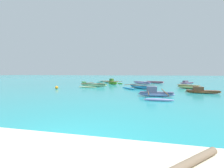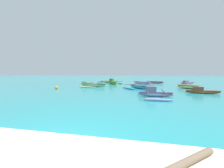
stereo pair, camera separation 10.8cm
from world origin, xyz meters
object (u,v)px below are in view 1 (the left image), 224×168
(moored_boat_3, at_px, (112,82))
(mooring_buoy_0, at_px, (57,88))
(moored_boat_5, at_px, (84,83))
(moored_boat_10, at_px, (202,91))
(moored_boat_2, at_px, (155,93))
(moored_boat_6, at_px, (140,87))
(driftwood_0, at_px, (191,162))
(moored_boat_8, at_px, (142,83))
(moored_boat_4, at_px, (188,87))
(moored_boat_9, at_px, (94,85))
(moored_boat_0, at_px, (106,82))
(moored_boat_7, at_px, (187,83))
(moored_boat_1, at_px, (155,82))

(moored_boat_3, height_order, mooring_buoy_0, moored_boat_3)
(moored_boat_5, height_order, mooring_buoy_0, mooring_buoy_0)
(moored_boat_5, distance_m, moored_boat_10, 19.52)
(moored_boat_2, bearing_deg, moored_boat_6, 103.13)
(moored_boat_5, height_order, driftwood_0, moored_boat_5)
(moored_boat_8, height_order, moored_boat_10, moored_boat_10)
(moored_boat_4, bearing_deg, driftwood_0, -68.69)
(moored_boat_8, height_order, moored_boat_9, moored_boat_9)
(moored_boat_2, height_order, moored_boat_10, moored_boat_2)
(moored_boat_0, xyz_separation_m, moored_boat_4, (13.31, -9.88, 0.11))
(moored_boat_6, bearing_deg, moored_boat_4, 61.24)
(moored_boat_8, xyz_separation_m, driftwood_0, (1.44, -24.30, -0.05))
(moored_boat_7, height_order, mooring_buoy_0, moored_boat_7)
(moored_boat_4, xyz_separation_m, driftwood_0, (-4.45, -17.20, -0.07))
(moored_boat_3, distance_m, moored_boat_4, 12.04)
(moored_boat_6, xyz_separation_m, moored_boat_7, (8.00, 9.72, -0.01))
(moored_boat_0, height_order, moored_boat_8, moored_boat_8)
(moored_boat_6, xyz_separation_m, driftwood_0, (1.56, -16.13, -0.03))
(moored_boat_4, bearing_deg, moored_boat_6, -134.05)
(moored_boat_1, bearing_deg, moored_boat_6, -84.40)
(mooring_buoy_0, bearing_deg, moored_boat_9, 48.20)
(moored_boat_2, relative_size, moored_boat_5, 1.49)
(moored_boat_1, height_order, moored_boat_2, moored_boat_2)
(moored_boat_9, relative_size, mooring_buoy_0, 10.66)
(moored_boat_8, bearing_deg, moored_boat_7, 54.43)
(moored_boat_3, xyz_separation_m, moored_boat_10, (10.96, -9.50, -0.10))
(moored_boat_6, relative_size, mooring_buoy_0, 11.75)
(moored_boat_7, bearing_deg, moored_boat_3, 158.29)
(moored_boat_4, relative_size, driftwood_0, 1.94)
(moored_boat_0, bearing_deg, moored_boat_6, -36.85)
(moored_boat_6, bearing_deg, moored_boat_1, 127.67)
(moored_boat_0, xyz_separation_m, moored_boat_6, (7.31, -10.96, 0.07))
(moored_boat_3, bearing_deg, moored_boat_7, 62.18)
(moored_boat_1, xyz_separation_m, moored_boat_8, (-2.44, -2.58, 0.04))
(moored_boat_8, bearing_deg, moored_boat_0, -157.30)
(moored_boat_0, bearing_deg, moored_boat_8, -1.12)
(moored_boat_5, distance_m, moored_boat_8, 10.72)
(moored_boat_4, xyz_separation_m, moored_boat_5, (-16.53, 5.90, -0.09))
(moored_boat_3, xyz_separation_m, driftwood_0, (6.44, -22.35, -0.12))
(moored_boat_8, relative_size, moored_boat_9, 0.83)
(moored_boat_9, relative_size, driftwood_0, 2.98)
(moored_boat_9, bearing_deg, moored_boat_5, 133.52)
(driftwood_0, bearing_deg, moored_boat_2, 90.18)
(moored_boat_5, relative_size, mooring_buoy_0, 7.61)
(moored_boat_6, distance_m, mooring_buoy_0, 10.35)
(moored_boat_2, distance_m, mooring_buoy_0, 12.00)
(moored_boat_9, bearing_deg, moored_boat_2, -32.62)
(moored_boat_9, relative_size, moored_boat_10, 1.31)
(mooring_buoy_0, bearing_deg, moored_boat_8, 47.57)
(moored_boat_1, bearing_deg, mooring_buoy_0, -113.60)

